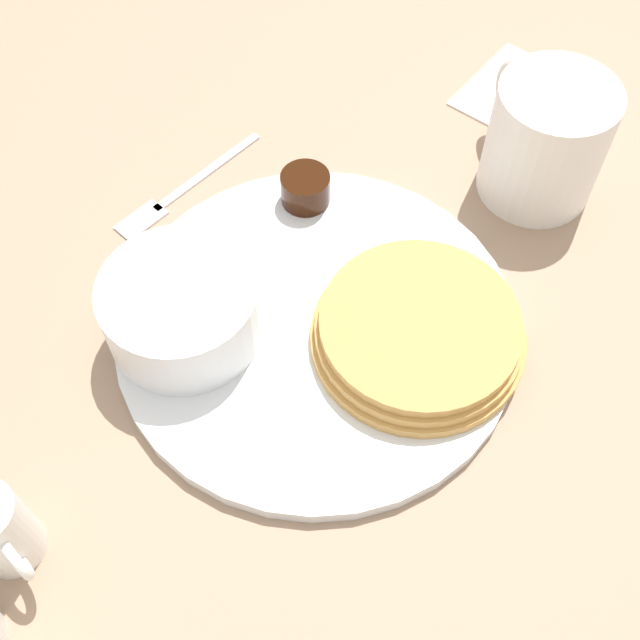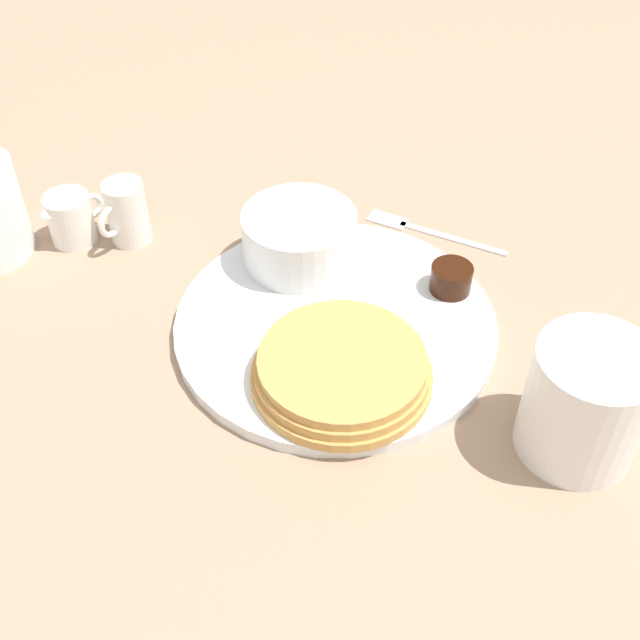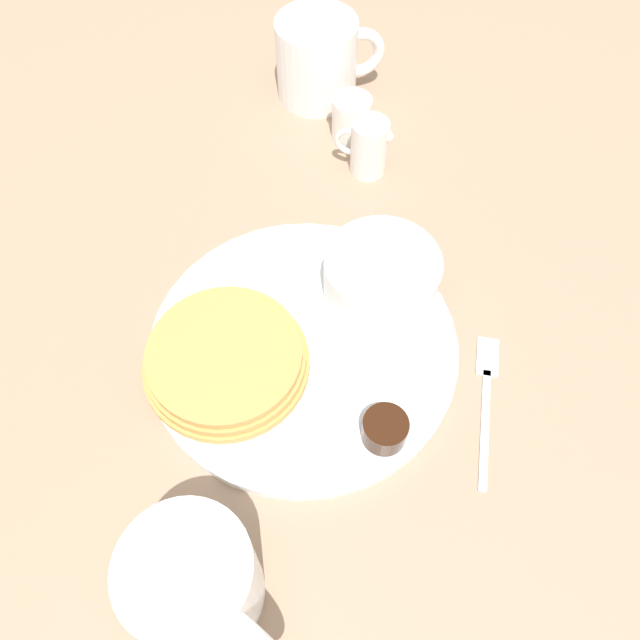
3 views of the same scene
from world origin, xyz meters
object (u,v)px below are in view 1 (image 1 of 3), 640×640
(plate, at_px, (317,325))
(fork, at_px, (175,195))
(bowl, at_px, (181,308))
(coffee_mug, at_px, (544,139))

(plate, height_order, fork, plate)
(bowl, bearing_deg, coffee_mug, -37.21)
(plate, relative_size, bowl, 2.65)
(coffee_mug, height_order, fork, coffee_mug)
(coffee_mug, xyz_separation_m, fork, (-0.13, 0.26, -0.05))
(bowl, xyz_separation_m, fork, (0.11, 0.07, -0.04))
(coffee_mug, bearing_deg, plate, 152.64)
(plate, xyz_separation_m, bowl, (-0.04, 0.08, 0.03))
(plate, xyz_separation_m, coffee_mug, (0.20, -0.10, 0.04))
(coffee_mug, bearing_deg, fork, 116.42)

